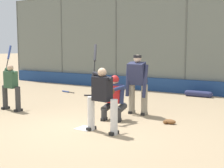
{
  "coord_description": "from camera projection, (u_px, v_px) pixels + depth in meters",
  "views": [
    {
      "loc": [
        -4.73,
        6.13,
        2.05
      ],
      "look_at": [
        -0.17,
        -1.0,
        1.05
      ],
      "focal_mm": 50.0,
      "sensor_mm": 36.0,
      "label": 1
    }
  ],
  "objects": [
    {
      "name": "padding_wall",
      "position": [
        184.0,
        87.0,
        13.88
      ],
      "size": [
        21.31,
        0.18,
        0.62
      ],
      "primitive_type": "cube",
      "color": "navy",
      "rests_on": "ground_plane"
    },
    {
      "name": "backstop_fence",
      "position": [
        186.0,
        36.0,
        13.7
      ],
      "size": [
        21.82,
        0.08,
        4.89
      ],
      "color": "#515651",
      "rests_on": "ground_plane"
    },
    {
      "name": "batter_on_deck",
      "position": [
        11.0,
        86.0,
        10.11
      ],
      "size": [
        0.98,
        0.67,
        2.12
      ],
      "rotation": [
        0.0,
        0.0,
        -0.05
      ],
      "color": "#333333",
      "rests_on": "ground_plane"
    },
    {
      "name": "spare_bat_third_base_side",
      "position": [
        91.0,
        95.0,
        13.15
      ],
      "size": [
        0.71,
        0.48,
        0.07
      ],
      "rotation": [
        0.0,
        0.0,
        0.58
      ],
      "color": "black",
      "rests_on": "ground_plane"
    },
    {
      "name": "ground_plane",
      "position": [
        85.0,
        129.0,
        7.9
      ],
      "size": [
        160.0,
        160.0,
        0.0
      ],
      "primitive_type": "plane",
      "color": "tan"
    },
    {
      "name": "home_plate_marker",
      "position": [
        85.0,
        128.0,
        7.9
      ],
      "size": [
        0.43,
        0.43,
        0.01
      ],
      "primitive_type": "cube",
      "color": "white",
      "rests_on": "ground_plane"
    },
    {
      "name": "umpire_home",
      "position": [
        137.0,
        82.0,
        9.46
      ],
      "size": [
        0.74,
        0.46,
        1.83
      ],
      "rotation": [
        0.0,
        0.0,
        0.03
      ],
      "color": "gray",
      "rests_on": "ground_plane"
    },
    {
      "name": "catcher_behind_plate",
      "position": [
        114.0,
        97.0,
        8.78
      ],
      "size": [
        0.71,
        0.81,
        1.27
      ],
      "rotation": [
        0.0,
        0.0,
        0.15
      ],
      "color": "#333333",
      "rests_on": "ground_plane"
    },
    {
      "name": "fielding_glove_on_dirt",
      "position": [
        169.0,
        122.0,
        8.38
      ],
      "size": [
        0.34,
        0.25,
        0.12
      ],
      "color": "brown",
      "rests_on": "ground_plane"
    },
    {
      "name": "bleachers_beyond",
      "position": [
        205.0,
        78.0,
        15.93
      ],
      "size": [
        15.22,
        2.5,
        1.48
      ],
      "color": "slate",
      "rests_on": "ground_plane"
    },
    {
      "name": "spare_bat_near_backstop",
      "position": [
        67.0,
        92.0,
        14.23
      ],
      "size": [
        0.84,
        0.22,
        0.07
      ],
      "rotation": [
        0.0,
        0.0,
        6.09
      ],
      "color": "black",
      "rests_on": "ground_plane"
    },
    {
      "name": "equipment_bag_dugout_side",
      "position": [
        198.0,
        94.0,
        12.94
      ],
      "size": [
        1.19,
        0.25,
        0.25
      ],
      "color": "navy",
      "rests_on": "ground_plane"
    },
    {
      "name": "batter_at_plate",
      "position": [
        102.0,
        97.0,
        7.47
      ],
      "size": [
        0.98,
        0.66,
        2.13
      ],
      "rotation": [
        0.0,
        0.0,
        -0.06
      ],
      "color": "silver",
      "rests_on": "ground_plane"
    }
  ]
}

